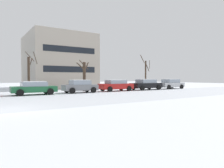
# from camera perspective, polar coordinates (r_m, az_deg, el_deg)

# --- Properties ---
(ground_plane) EXTENTS (120.00, 120.00, 0.00)m
(ground_plane) POSITION_cam_1_polar(r_m,az_deg,el_deg) (12.07, -27.82, -6.56)
(ground_plane) COLOR white
(parked_car_green) EXTENTS (4.27, 2.19, 1.34)m
(parked_car_green) POSITION_cam_1_polar(r_m,az_deg,el_deg) (21.63, -20.99, -1.00)
(parked_car_green) COLOR #1E6038
(parked_car_green) RESTS_ON ground
(parked_car_gray) EXTENTS (3.88, 2.07, 1.46)m
(parked_car_gray) POSITION_cam_1_polar(r_m,az_deg,el_deg) (23.25, -8.93, -0.59)
(parked_car_gray) COLOR slate
(parked_car_gray) RESTS_ON ground
(parked_car_red) EXTENTS (4.40, 2.12, 1.43)m
(parked_car_red) POSITION_cam_1_polar(r_m,az_deg,el_deg) (25.80, 1.10, -0.34)
(parked_car_red) COLOR red
(parked_car_red) RESTS_ON ground
(parked_car_black) EXTENTS (4.51, 2.26, 1.49)m
(parked_car_black) POSITION_cam_1_polar(r_m,az_deg,el_deg) (28.79, 9.48, -0.09)
(parked_car_black) COLOR black
(parked_car_black) RESTS_ON ground
(parked_car_silver) EXTENTS (4.24, 2.20, 1.49)m
(parked_car_silver) POSITION_cam_1_polar(r_m,az_deg,el_deg) (32.33, 16.06, 0.06)
(parked_car_silver) COLOR silver
(parked_car_silver) RESTS_ON ground
(tree_far_right) EXTENTS (1.52, 1.45, 4.58)m
(tree_far_right) POSITION_cam_1_polar(r_m,az_deg,el_deg) (24.79, -22.18, 2.76)
(tree_far_right) COLOR #423326
(tree_far_right) RESTS_ON ground
(tree_far_mid) EXTENTS (1.44, 1.39, 3.87)m
(tree_far_mid) POSITION_cam_1_polar(r_m,az_deg,el_deg) (25.63, -7.79, 2.34)
(tree_far_mid) COLOR #423326
(tree_far_mid) RESTS_ON ground
(tree_far_left) EXTENTS (1.71, 1.70, 5.47)m
(tree_far_left) POSITION_cam_1_polar(r_m,az_deg,el_deg) (33.84, 9.38, 3.12)
(tree_far_left) COLOR #423326
(tree_far_left) RESTS_ON ground
(building_far_right) EXTENTS (10.07, 11.40, 8.92)m
(building_far_right) POSITION_cam_1_polar(r_m,az_deg,el_deg) (36.56, -14.80, 6.08)
(building_far_right) COLOR #B2A899
(building_far_right) RESTS_ON ground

